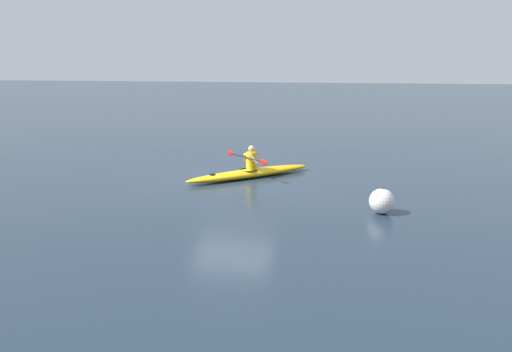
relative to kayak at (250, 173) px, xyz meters
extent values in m
plane|color=#1E2D3D|center=(0.39, 0.78, -0.14)|extent=(160.00, 160.00, 0.00)
ellipsoid|color=#EAB214|center=(0.00, 0.00, 0.00)|extent=(3.68, 3.69, 0.27)
torus|color=black|center=(0.04, 0.04, 0.11)|extent=(0.80, 0.80, 0.04)
cylinder|color=black|center=(0.97, 0.97, 0.12)|extent=(0.18, 0.18, 0.02)
cylinder|color=yellow|center=(-0.04, -0.04, 0.41)|extent=(0.35, 0.35, 0.55)
sphere|color=tan|center=(-0.04, -0.04, 0.79)|extent=(0.21, 0.21, 0.21)
cylinder|color=black|center=(0.10, 0.10, 0.53)|extent=(1.41, 1.40, 0.03)
ellipsoid|color=red|center=(-0.60, 0.79, 0.53)|extent=(0.31, 0.31, 0.17)
ellipsoid|color=red|center=(0.79, -0.59, 0.53)|extent=(0.31, 0.31, 0.17)
cylinder|color=tan|center=(-0.18, 0.21, 0.48)|extent=(0.32, 0.18, 0.34)
cylinder|color=tan|center=(0.21, -0.18, 0.48)|extent=(0.18, 0.32, 0.34)
sphere|color=silver|center=(-4.04, 3.37, 0.17)|extent=(0.62, 0.62, 0.62)
torus|color=#333338|center=(-4.04, 3.37, 0.52)|extent=(0.12, 0.12, 0.02)
camera|label=1|loc=(-3.55, 16.19, 3.50)|focal=37.03mm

